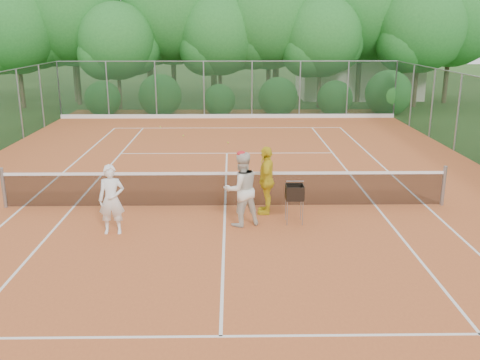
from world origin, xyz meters
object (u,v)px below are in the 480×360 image
(player_center_grp, at_px, (241,189))
(player_yellow, at_px, (266,180))
(player_white, at_px, (112,200))
(ball_hopper, at_px, (295,193))

(player_center_grp, relative_size, player_yellow, 1.05)
(player_white, relative_size, player_center_grp, 0.88)
(player_white, height_order, player_center_grp, player_center_grp)
(player_yellow, height_order, ball_hopper, player_yellow)
(player_center_grp, height_order, player_yellow, player_center_grp)
(player_white, distance_m, player_yellow, 3.94)
(ball_hopper, bearing_deg, player_center_grp, 167.03)
(player_white, bearing_deg, player_center_grp, 5.91)
(player_center_grp, distance_m, player_yellow, 1.10)
(player_yellow, bearing_deg, player_center_grp, -30.64)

